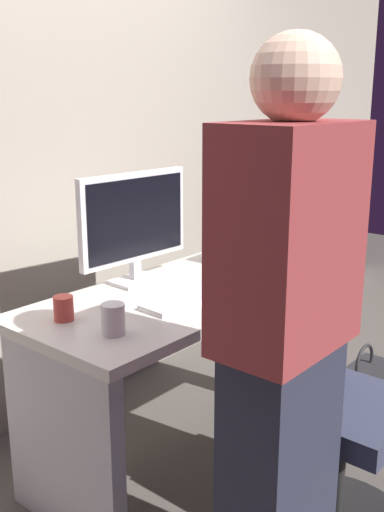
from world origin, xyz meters
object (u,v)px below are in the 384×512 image
object	(u,v)px
desk	(183,344)
cup_near_keyboard	(113,319)
person_at_desk	(284,348)
cell_phone	(285,269)
office_chair	(327,412)
book_stack	(234,247)
monitor	(134,222)
handbag	(362,392)
keyboard	(191,298)
cup_by_monitor	(64,308)
mouse	(237,277)

from	to	relation	value
desk	cup_near_keyboard	xyz separation A→B (m)	(-0.49, -0.13, 0.28)
person_at_desk	cell_phone	world-z (taller)	person_at_desk
office_chair	book_stack	distance (m)	0.95
office_chair	person_at_desk	distance (m)	0.61
desk	monitor	distance (m)	0.53
handbag	person_at_desk	bearing A→B (deg)	-166.58
desk	office_chair	bearing A→B (deg)	-88.95
office_chair	cup_near_keyboard	distance (m)	0.81
keyboard	cell_phone	xyz separation A→B (m)	(0.58, -0.06, -0.01)
person_at_desk	cup_by_monitor	distance (m)	0.84
keyboard	person_at_desk	bearing A→B (deg)	-117.01
mouse	office_chair	bearing A→B (deg)	-111.97
monitor	book_stack	xyz separation A→B (m)	(0.52, -0.12, -0.18)
book_stack	monitor	bearing A→B (deg)	166.54
cup_by_monitor	office_chair	bearing A→B (deg)	-55.09
cup_by_monitor	handbag	size ratio (longest dim) A/B	0.23
desk	cup_near_keyboard	bearing A→B (deg)	-165.47
handbag	mouse	bearing A→B (deg)	145.45
monitor	book_stack	size ratio (longest dim) A/B	2.55
desk	cup_by_monitor	size ratio (longest dim) A/B	15.89
office_chair	book_stack	world-z (taller)	office_chair
office_chair	cell_phone	world-z (taller)	office_chair
person_at_desk	keyboard	bearing A→B (deg)	60.09
cell_phone	handbag	world-z (taller)	cell_phone
book_stack	keyboard	bearing A→B (deg)	-159.92
office_chair	book_stack	bearing A→B (deg)	58.50
desk	cell_phone	size ratio (longest dim) A/B	9.47
keyboard	cup_by_monitor	xyz separation A→B (m)	(-0.44, 0.20, 0.03)
desk	mouse	world-z (taller)	mouse
book_stack	cell_phone	xyz separation A→B (m)	(0.04, -0.25, -0.07)
office_chair	cell_phone	bearing A→B (deg)	44.78
cup_near_keyboard	handbag	size ratio (longest dim) A/B	0.27
person_at_desk	monitor	distance (m)	1.04
monitor	keyboard	world-z (taller)	monitor
monitor	handbag	xyz separation A→B (m)	(0.81, -0.67, -0.86)
office_chair	mouse	world-z (taller)	office_chair
mouse	cup_by_monitor	size ratio (longest dim) A/B	1.17
book_stack	handbag	distance (m)	0.91
monitor	cup_near_keyboard	xyz separation A→B (m)	(-0.44, -0.34, -0.21)
mouse	cup_near_keyboard	xyz separation A→B (m)	(-0.72, -0.03, 0.03)
keyboard	handbag	bearing A→B (deg)	-19.90
office_chair	mouse	bearing A→B (deg)	68.03
mouse	cup_near_keyboard	distance (m)	0.72
person_at_desk	handbag	world-z (taller)	person_at_desk
monitor	cell_phone	xyz separation A→B (m)	(0.56, -0.38, -0.25)
desk	cup_near_keyboard	distance (m)	0.58
cup_near_keyboard	book_stack	size ratio (longest dim) A/B	0.49
handbag	desk	bearing A→B (deg)	149.11
cup_near_keyboard	handbag	xyz separation A→B (m)	(1.24, -0.33, -0.65)
cup_near_keyboard	office_chair	bearing A→B (deg)	-46.61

